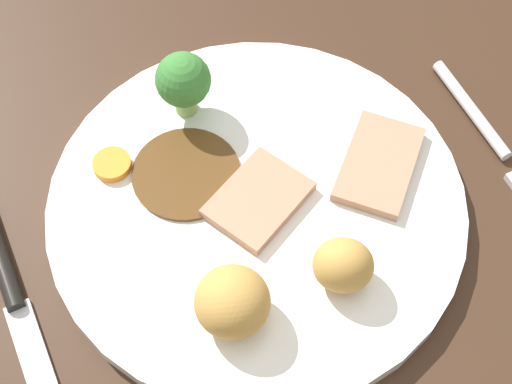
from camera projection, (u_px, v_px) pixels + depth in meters
dining_table at (266, 238)px, 52.40cm from camera, size 120.00×84.00×3.60cm
dinner_plate at (256, 205)px, 50.93cm from camera, size 28.60×28.60×1.40cm
gravy_pool at (186, 173)px, 51.26cm from camera, size 7.56×7.56×0.30cm
meat_slice_main at (260, 199)px, 49.91cm from camera, size 8.06×7.26×0.80cm
meat_slice_under at (377, 161)px, 51.51cm from camera, size 8.80×8.61×0.80cm
roast_potato_left at (343, 265)px, 45.77cm from camera, size 5.11×5.00×3.64cm
roast_potato_right at (232, 302)px, 44.33cm from camera, size 6.50×6.50×3.99cm
carrot_coin_front at (112, 164)px, 51.45cm from camera, size 2.68×2.68×0.63cm
broccoli_floret at (183, 81)px, 51.67cm from camera, size 3.94×3.94×5.29cm
fork at (496, 143)px, 53.99cm from camera, size 2.20×15.30×0.90cm
knife at (14, 297)px, 47.64cm from camera, size 1.91×18.53×1.20cm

